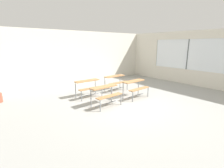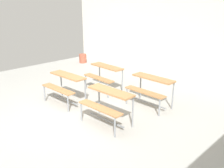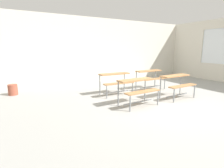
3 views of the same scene
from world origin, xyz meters
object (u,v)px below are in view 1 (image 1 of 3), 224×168
desk_bench_r1c0 (88,85)px  desk_bench_r1c1 (116,80)px  desk_bench_r0c1 (136,85)px  desk_bench_r0c0 (106,91)px

desk_bench_r1c0 → desk_bench_r1c1: size_ratio=1.01×
desk_bench_r0c1 → desk_bench_r1c1: (0.08, 1.40, 0.00)m
desk_bench_r0c0 → desk_bench_r0c1: size_ratio=1.00×
desk_bench_r0c1 → desk_bench_r0c0: bearing=177.2°
desk_bench_r0c0 → desk_bench_r1c1: (1.67, 1.38, 0.00)m
desk_bench_r0c0 → desk_bench_r1c1: same height
desk_bench_r0c1 → desk_bench_r1c1: bearing=84.4°
desk_bench_r0c1 → desk_bench_r1c1: same height
desk_bench_r0c0 → desk_bench_r0c1: 1.58m
desk_bench_r0c0 → desk_bench_r1c0: bearing=85.0°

